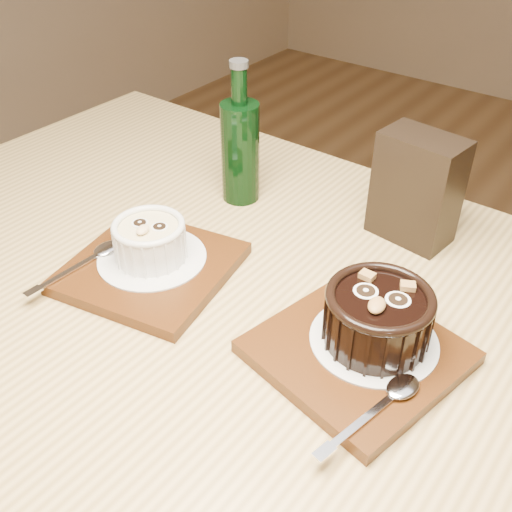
{
  "coord_description": "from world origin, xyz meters",
  "views": [
    {
      "loc": [
        0.15,
        -0.67,
        1.19
      ],
      "look_at": [
        -0.16,
        -0.26,
        0.81
      ],
      "focal_mm": 42.0,
      "sensor_mm": 36.0,
      "label": 1
    }
  ],
  "objects_px": {
    "table": "(246,385)",
    "ramekin_white": "(150,239)",
    "green_bottle": "(240,149)",
    "tray_right": "(357,352)",
    "condiment_stand": "(417,189)",
    "tray_left": "(151,268)",
    "ramekin_dark": "(378,315)"
  },
  "relations": [
    {
      "from": "tray_right",
      "to": "condiment_stand",
      "type": "distance_m",
      "value": 0.25
    },
    {
      "from": "ramekin_white",
      "to": "tray_right",
      "type": "height_order",
      "value": "ramekin_white"
    },
    {
      "from": "table",
      "to": "tray_right",
      "type": "xyz_separation_m",
      "value": [
        0.12,
        0.03,
        0.1
      ]
    },
    {
      "from": "ramekin_white",
      "to": "tray_right",
      "type": "bearing_deg",
      "value": -14.33
    },
    {
      "from": "table",
      "to": "green_bottle",
      "type": "bearing_deg",
      "value": 129.32
    },
    {
      "from": "condiment_stand",
      "to": "green_bottle",
      "type": "distance_m",
      "value": 0.24
    },
    {
      "from": "table",
      "to": "green_bottle",
      "type": "distance_m",
      "value": 0.32
    },
    {
      "from": "table",
      "to": "ramekin_white",
      "type": "distance_m",
      "value": 0.2
    },
    {
      "from": "tray_left",
      "to": "ramekin_white",
      "type": "distance_m",
      "value": 0.04
    },
    {
      "from": "green_bottle",
      "to": "ramekin_white",
      "type": "bearing_deg",
      "value": -84.31
    },
    {
      "from": "tray_left",
      "to": "ramekin_white",
      "type": "bearing_deg",
      "value": 119.06
    },
    {
      "from": "ramekin_white",
      "to": "condiment_stand",
      "type": "bearing_deg",
      "value": 31.33
    },
    {
      "from": "ramekin_dark",
      "to": "ramekin_white",
      "type": "bearing_deg",
      "value": 174.17
    },
    {
      "from": "table",
      "to": "tray_left",
      "type": "xyz_separation_m",
      "value": [
        -0.15,
        0.01,
        0.1
      ]
    },
    {
      "from": "tray_right",
      "to": "condiment_stand",
      "type": "height_order",
      "value": "condiment_stand"
    },
    {
      "from": "tray_right",
      "to": "condiment_stand",
      "type": "bearing_deg",
      "value": 103.2
    },
    {
      "from": "ramekin_dark",
      "to": "green_bottle",
      "type": "height_order",
      "value": "green_bottle"
    },
    {
      "from": "condiment_stand",
      "to": "tray_left",
      "type": "bearing_deg",
      "value": -128.93
    },
    {
      "from": "tray_right",
      "to": "ramekin_dark",
      "type": "height_order",
      "value": "ramekin_dark"
    },
    {
      "from": "table",
      "to": "tray_left",
      "type": "relative_size",
      "value": 6.71
    },
    {
      "from": "table",
      "to": "ramekin_dark",
      "type": "height_order",
      "value": "ramekin_dark"
    },
    {
      "from": "tray_left",
      "to": "condiment_stand",
      "type": "height_order",
      "value": "condiment_stand"
    },
    {
      "from": "ramekin_white",
      "to": "tray_right",
      "type": "relative_size",
      "value": 0.48
    },
    {
      "from": "ramekin_dark",
      "to": "table",
      "type": "bearing_deg",
      "value": -170.86
    },
    {
      "from": "ramekin_dark",
      "to": "green_bottle",
      "type": "bearing_deg",
      "value": 138.51
    },
    {
      "from": "ramekin_dark",
      "to": "green_bottle",
      "type": "distance_m",
      "value": 0.34
    },
    {
      "from": "tray_left",
      "to": "tray_right",
      "type": "height_order",
      "value": "same"
    },
    {
      "from": "condiment_stand",
      "to": "green_bottle",
      "type": "relative_size",
      "value": 0.71
    },
    {
      "from": "table",
      "to": "ramekin_white",
      "type": "relative_size",
      "value": 14.1
    },
    {
      "from": "tray_left",
      "to": "green_bottle",
      "type": "bearing_deg",
      "value": 96.71
    },
    {
      "from": "condiment_stand",
      "to": "green_bottle",
      "type": "xyz_separation_m",
      "value": [
        -0.23,
        -0.06,
        0.01
      ]
    },
    {
      "from": "ramekin_dark",
      "to": "green_bottle",
      "type": "relative_size",
      "value": 0.54
    }
  ]
}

